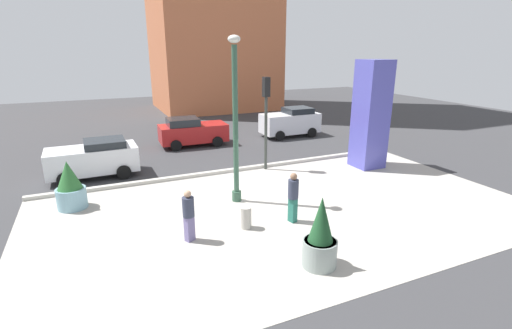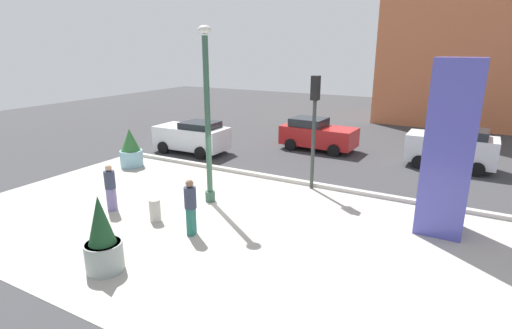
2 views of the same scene
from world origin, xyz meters
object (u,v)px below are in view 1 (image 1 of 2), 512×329
traffic_light_corner (266,109)px  car_far_lane (94,158)px  lamp_post (235,125)px  car_curb_west (192,132)px  pedestrian_on_sidewalk (293,195)px  potted_plant_near_right (70,187)px  potted_plant_near_left (320,238)px  concrete_bollard (246,218)px  car_passing_lane (291,122)px  pedestrian_by_curb (189,213)px  art_pillar_blue (371,115)px

traffic_light_corner → car_far_lane: bearing=163.8°
lamp_post → car_far_lane: (-4.91, 5.34, -2.11)m
car_curb_west → pedestrian_on_sidewalk: size_ratio=2.30×
lamp_post → pedestrian_on_sidewalk: bearing=-66.6°
potted_plant_near_right → car_curb_west: potted_plant_near_right is taller
potted_plant_near_left → potted_plant_near_right: potted_plant_near_left is taller
potted_plant_near_right → concrete_bollard: (5.26, -4.12, -0.45)m
concrete_bollard → car_passing_lane: 13.72m
car_passing_lane → pedestrian_on_sidewalk: size_ratio=2.19×
potted_plant_near_right → traffic_light_corner: (8.55, 1.28, 2.16)m
lamp_post → car_passing_lane: lamp_post is taller
car_far_lane → pedestrian_by_curb: car_far_lane is taller
pedestrian_on_sidewalk → pedestrian_by_curb: 3.54m
car_passing_lane → car_far_lane: car_passing_lane is taller
lamp_post → potted_plant_near_left: 5.60m
lamp_post → car_curb_west: bearing=85.9°
concrete_bollard → car_curb_west: size_ratio=0.18×
car_curb_west → pedestrian_by_curb: 11.91m
lamp_post → traffic_light_corner: lamp_post is taller
potted_plant_near_right → lamp_post: bearing=-17.6°
traffic_light_corner → car_far_lane: size_ratio=1.13×
traffic_light_corner → pedestrian_on_sidewalk: 6.18m
lamp_post → car_passing_lane: bearing=50.5°
potted_plant_near_left → traffic_light_corner: traffic_light_corner is taller
car_curb_west → pedestrian_by_curb: car_curb_west is taller
potted_plant_near_left → car_far_lane: (-5.32, 10.50, 0.03)m
concrete_bollard → car_passing_lane: bearing=54.8°
potted_plant_near_right → pedestrian_on_sidewalk: size_ratio=1.03×
pedestrian_by_curb → pedestrian_on_sidewalk: bearing=-2.2°
art_pillar_blue → potted_plant_near_left: size_ratio=2.56×
car_far_lane → potted_plant_near_right: bearing=-104.5°
lamp_post → art_pillar_blue: 7.72m
car_passing_lane → car_far_lane: bearing=-163.7°
traffic_light_corner → car_passing_lane: traffic_light_corner is taller
concrete_bollard → pedestrian_on_sidewalk: bearing=-7.2°
potted_plant_near_right → potted_plant_near_left: bearing=-48.3°
pedestrian_on_sidewalk → potted_plant_near_right: bearing=147.9°
car_passing_lane → potted_plant_near_left: bearing=-116.2°
art_pillar_blue → pedestrian_on_sidewalk: 7.77m
pedestrian_on_sidewalk → car_far_lane: bearing=127.4°
potted_plant_near_right → pedestrian_on_sidewalk: potted_plant_near_right is taller
art_pillar_blue → concrete_bollard: (-8.12, -3.77, -2.22)m
potted_plant_near_right → car_passing_lane: size_ratio=0.47×
traffic_light_corner → art_pillar_blue: bearing=-18.7°
potted_plant_near_left → pedestrian_on_sidewalk: (0.67, 2.67, 0.14)m
concrete_bollard → car_far_lane: car_far_lane is taller
potted_plant_near_left → traffic_light_corner: size_ratio=0.46×
potted_plant_near_right → pedestrian_on_sidewalk: 8.15m
lamp_post → traffic_light_corner: bearing=48.8°
concrete_bollard → lamp_post: bearing=76.3°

